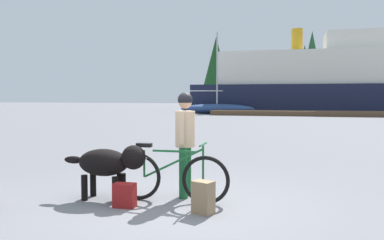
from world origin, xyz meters
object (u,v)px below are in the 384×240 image
(sailboat_moored, at_px, (217,108))
(ferry_boat, at_px, (331,83))
(bicycle, at_px, (170,176))
(person_cyclist, at_px, (185,134))
(dog, at_px, (109,163))
(backpack, at_px, (203,197))
(handbag_pannier, at_px, (125,195))

(sailboat_moored, bearing_deg, ferry_boat, 27.53)
(bicycle, bearing_deg, ferry_boat, 81.29)
(person_cyclist, bearing_deg, bicycle, -110.75)
(person_cyclist, relative_size, dog, 1.22)
(backpack, relative_size, handbag_pannier, 1.28)
(person_cyclist, bearing_deg, dog, -156.61)
(dog, bearing_deg, handbag_pannier, -39.37)
(ferry_boat, bearing_deg, dog, -100.20)
(sailboat_moored, bearing_deg, bicycle, -80.62)
(bicycle, bearing_deg, backpack, -36.78)
(dog, xyz_separation_m, backpack, (1.59, -0.35, -0.36))
(handbag_pannier, xyz_separation_m, sailboat_moored, (-4.40, 30.49, 0.32))
(backpack, distance_m, ferry_boat, 36.34)
(person_cyclist, distance_m, backpack, 1.24)
(bicycle, xyz_separation_m, handbag_pannier, (-0.57, -0.45, -0.22))
(dog, bearing_deg, bicycle, 6.82)
(person_cyclist, height_order, handbag_pannier, person_cyclist)
(dog, distance_m, ferry_boat, 36.22)
(person_cyclist, bearing_deg, sailboat_moored, 99.75)
(dog, distance_m, sailboat_moored, 30.42)
(bicycle, xyz_separation_m, backpack, (0.62, -0.47, -0.17))
(sailboat_moored, bearing_deg, backpack, -79.63)
(bicycle, bearing_deg, dog, -173.18)
(bicycle, bearing_deg, handbag_pannier, -141.78)
(handbag_pannier, bearing_deg, sailboat_moored, 98.20)
(backpack, bearing_deg, sailboat_moored, 100.37)
(backpack, xyz_separation_m, sailboat_moored, (-5.59, 30.51, 0.27))
(bicycle, xyz_separation_m, person_cyclist, (0.14, 0.36, 0.62))
(dog, height_order, ferry_boat, ferry_boat)
(person_cyclist, xyz_separation_m, ferry_boat, (5.30, 35.10, 1.88))
(handbag_pannier, bearing_deg, backpack, -1.00)
(bicycle, height_order, backpack, bicycle)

